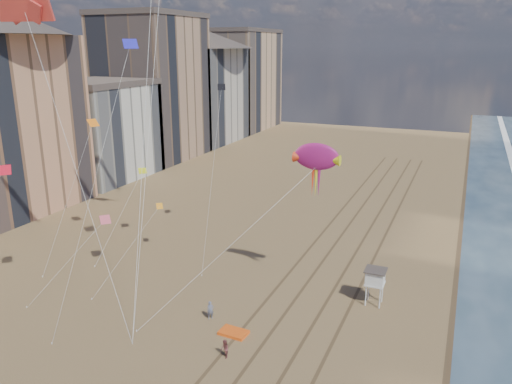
# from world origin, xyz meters

# --- Properties ---
(wet_sand) EXTENTS (260.00, 260.00, 0.00)m
(wet_sand) POSITION_xyz_m (19.00, 40.00, 0.00)
(wet_sand) COLOR #42301E
(wet_sand) RESTS_ON ground
(tracks) EXTENTS (7.68, 120.00, 0.01)m
(tracks) POSITION_xyz_m (2.55, 30.00, 0.01)
(tracks) COLOR brown
(tracks) RESTS_ON ground
(buildings) EXTENTS (34.72, 131.35, 29.00)m
(buildings) POSITION_xyz_m (-45.73, 65.59, 13.55)
(buildings) COLOR #C6B284
(buildings) RESTS_ON ground
(lifeguard_stand) EXTENTS (1.88, 1.88, 3.39)m
(lifeguard_stand) POSITION_xyz_m (8.01, 26.73, 2.61)
(lifeguard_stand) COLOR silver
(lifeguard_stand) RESTS_ON ground
(grounded_kite) EXTENTS (2.36, 1.58, 0.26)m
(grounded_kite) POSITION_xyz_m (-1.55, 17.21, 0.13)
(grounded_kite) COLOR #FF5B15
(grounded_kite) RESTS_ON ground
(show_kite) EXTENTS (7.86, 6.25, 20.47)m
(show_kite) POSITION_xyz_m (2.40, 25.88, 13.34)
(show_kite) COLOR #941661
(show_kite) RESTS_ON ground
(kite_flyer_a) EXTENTS (0.69, 0.68, 1.61)m
(kite_flyer_a) POSITION_xyz_m (-4.41, 18.59, 0.80)
(kite_flyer_a) COLOR slate
(kite_flyer_a) RESTS_ON ground
(kite_flyer_b) EXTENTS (0.88, 0.90, 1.46)m
(kite_flyer_b) POSITION_xyz_m (-0.76, 14.07, 0.73)
(kite_flyer_b) COLOR brown
(kite_flyer_b) RESTS_ON ground
(small_kites) EXTENTS (13.99, 19.58, 17.89)m
(small_kites) POSITION_xyz_m (-17.36, 23.85, 13.54)
(small_kites) COLOR #E1576A
(small_kites) RESTS_ON ground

